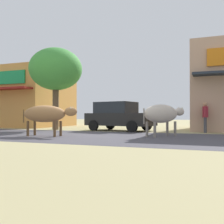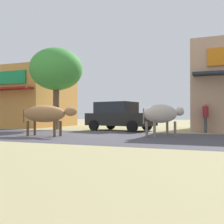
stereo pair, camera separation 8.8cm
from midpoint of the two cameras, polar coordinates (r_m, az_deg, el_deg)
ground at (r=11.78m, az=-9.49°, el=-5.01°), size 80.00×80.00×0.00m
asphalt_road at (r=11.78m, az=-9.49°, el=-5.00°), size 72.00×6.15×0.00m
storefront_left_cafe at (r=22.85m, az=-19.66°, el=2.74°), size 7.96×6.59×4.45m
roadside_tree at (r=16.65m, az=-11.81°, el=8.93°), size 3.20×3.20×4.98m
parked_hatchback_car at (r=15.12m, az=1.74°, el=-0.86°), size 4.10×2.53×1.64m
cow_near_brown at (r=11.50m, az=-13.94°, el=-0.44°), size 2.55×0.87×1.30m
cow_far_dark at (r=11.20m, az=11.03°, el=-0.43°), size 1.64×2.38×1.34m
pedestrian_by_shop at (r=14.09m, az=19.74°, el=-0.62°), size 0.29×0.61×1.54m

